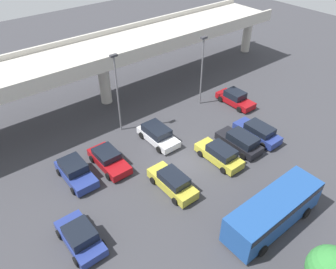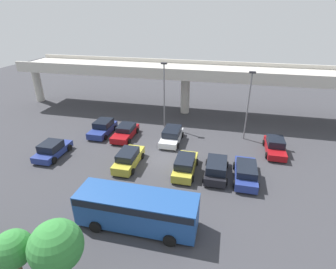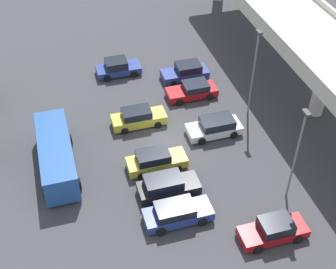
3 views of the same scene
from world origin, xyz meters
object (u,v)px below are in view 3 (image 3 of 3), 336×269
parked_car_3 (138,118)px  parked_car_6 (167,186)px  shuttle_bus (56,153)px  lamp_post_mid_lot (297,150)px  parked_car_0 (118,67)px  parked_car_4 (215,127)px  lamp_post_near_aisle (254,68)px  parked_car_5 (156,160)px  parked_car_1 (186,72)px  parked_car_7 (177,213)px  parked_car_2 (193,90)px  parked_car_8 (274,230)px

parked_car_3 → parked_car_6: size_ratio=1.03×
shuttle_bus → lamp_post_mid_lot: (7.70, 15.91, 3.12)m
parked_car_0 → parked_car_6: 16.77m
parked_car_4 → lamp_post_near_aisle: (-1.82, 3.87, 4.06)m
parked_car_3 → parked_car_5: 5.58m
parked_car_1 → parked_car_3: parked_car_3 is taller
parked_car_4 → shuttle_bus: (0.45, -13.29, 0.79)m
parked_car_4 → parked_car_7: size_ratio=0.96×
parked_car_4 → lamp_post_near_aisle: bearing=-154.8°
lamp_post_mid_lot → parked_car_2: bearing=-168.7°
parked_car_0 → parked_car_1: parked_car_1 is taller
parked_car_1 → parked_car_7: parked_car_1 is taller
parked_car_3 → lamp_post_mid_lot: (11.15, 8.60, 3.90)m
parked_car_1 → parked_car_7: 17.77m
parked_car_7 → lamp_post_near_aisle: 14.44m
parked_car_5 → parked_car_6: 2.87m
parked_car_6 → lamp_post_mid_lot: lamp_post_mid_lot is taller
parked_car_5 → parked_car_8: parked_car_5 is taller
parked_car_8 → parked_car_3: bearing=-67.2°
lamp_post_near_aisle → lamp_post_mid_lot: lamp_post_near_aisle is taller
parked_car_8 → parked_car_1: bearing=-90.5°
parked_car_0 → parked_car_6: bearing=-89.1°
parked_car_6 → parked_car_5: bearing=91.8°
parked_car_3 → parked_car_8: size_ratio=1.01×
parked_car_6 → parked_car_7: 2.61m
parked_car_5 → parked_car_7: parked_car_5 is taller
parked_car_0 → parked_car_1: size_ratio=0.96×
parked_car_1 → lamp_post_mid_lot: 17.44m
parked_car_8 → parked_car_0: bearing=-74.9°
parked_car_6 → parked_car_3: bearing=91.0°
shuttle_bus → parked_car_5: bearing=73.9°
parked_car_2 → lamp_post_near_aisle: (3.80, 4.01, 4.13)m
parked_car_0 → parked_car_7: size_ratio=0.90×
parked_car_8 → lamp_post_mid_lot: bearing=-130.3°
parked_car_4 → parked_car_6: 7.98m
parked_car_4 → parked_car_5: 6.45m
parked_car_0 → parked_car_6: size_ratio=0.96×
parked_car_1 → parked_car_7: (16.72, -6.02, -0.01)m
parked_car_1 → parked_car_5: (11.25, -6.09, 0.01)m
parked_car_4 → parked_car_5: parked_car_5 is taller
lamp_post_near_aisle → lamp_post_mid_lot: (9.97, -1.25, -0.15)m
parked_car_1 → parked_car_5: 12.80m
parked_car_7 → parked_car_8: parked_car_8 is taller
parked_car_3 → parked_car_1: bearing=42.7°
parked_car_4 → lamp_post_mid_lot: 9.41m
parked_car_0 → lamp_post_near_aisle: lamp_post_near_aisle is taller
parked_car_1 → parked_car_8: bearing=89.5°
parked_car_1 → parked_car_6: 15.34m
parked_car_3 → lamp_post_near_aisle: bearing=-6.8°
parked_car_0 → parked_car_4: 12.86m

